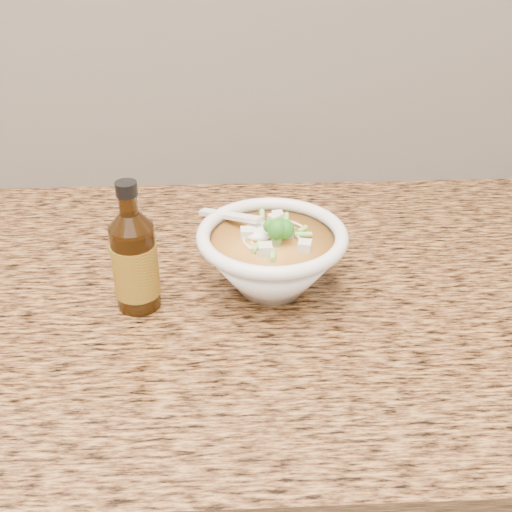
{
  "coord_description": "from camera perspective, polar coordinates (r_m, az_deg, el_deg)",
  "views": [
    {
      "loc": [
        0.23,
        0.98,
        1.37
      ],
      "look_at": [
        0.26,
        1.67,
        0.95
      ],
      "focal_mm": 45.0,
      "sensor_mm": 36.0,
      "label": 1
    }
  ],
  "objects": [
    {
      "name": "counter_slab",
      "position": [
        0.88,
        -17.35,
        -3.91
      ],
      "size": [
        4.0,
        0.68,
        0.04
      ],
      "primitive_type": "cube",
      "color": "#9F703A",
      "rests_on": "cabinet"
    },
    {
      "name": "hot_sauce_bottle",
      "position": [
        0.78,
        -10.72,
        -0.49
      ],
      "size": [
        0.07,
        0.07,
        0.17
      ],
      "rotation": [
        0.0,
        0.0,
        -0.21
      ],
      "color": "#3A1F08",
      "rests_on": "counter_slab"
    },
    {
      "name": "soup_bowl",
      "position": [
        0.81,
        1.4,
        -0.23
      ],
      "size": [
        0.19,
        0.19,
        0.11
      ],
      "rotation": [
        0.0,
        0.0,
        0.3
      ],
      "color": "white",
      "rests_on": "counter_slab"
    }
  ]
}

